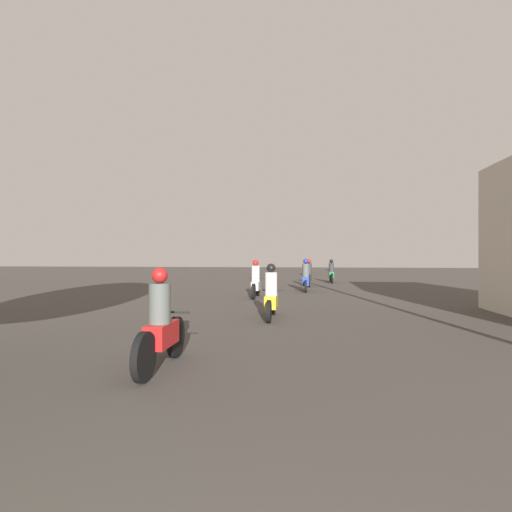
# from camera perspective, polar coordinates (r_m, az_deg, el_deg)

# --- Properties ---
(motorcycle_red) EXTENTS (0.60, 2.01, 1.52)m
(motorcycle_red) POSITION_cam_1_polar(r_m,az_deg,el_deg) (6.21, -13.41, -9.93)
(motorcycle_red) COLOR black
(motorcycle_red) RESTS_ON ground_plane
(motorcycle_yellow) EXTENTS (0.60, 2.04, 1.49)m
(motorcycle_yellow) POSITION_cam_1_polar(r_m,az_deg,el_deg) (10.81, 2.19, -5.82)
(motorcycle_yellow) COLOR black
(motorcycle_yellow) RESTS_ON ground_plane
(motorcycle_silver) EXTENTS (0.60, 2.06, 1.53)m
(motorcycle_silver) POSITION_cam_1_polar(r_m,az_deg,el_deg) (16.18, -0.04, -3.81)
(motorcycle_silver) COLOR black
(motorcycle_silver) RESTS_ON ground_plane
(motorcycle_blue) EXTENTS (0.60, 1.94, 1.56)m
(motorcycle_blue) POSITION_cam_1_polar(r_m,az_deg,el_deg) (19.22, 7.11, -3.19)
(motorcycle_blue) COLOR black
(motorcycle_blue) RESTS_ON ground_plane
(motorcycle_black) EXTENTS (0.60, 2.01, 1.53)m
(motorcycle_black) POSITION_cam_1_polar(r_m,az_deg,el_deg) (22.40, 7.56, -2.76)
(motorcycle_black) COLOR black
(motorcycle_black) RESTS_ON ground_plane
(motorcycle_green) EXTENTS (0.60, 2.10, 1.48)m
(motorcycle_green) POSITION_cam_1_polar(r_m,az_deg,el_deg) (25.86, 10.71, -2.43)
(motorcycle_green) COLOR black
(motorcycle_green) RESTS_ON ground_plane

